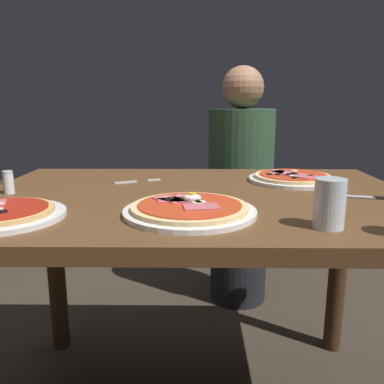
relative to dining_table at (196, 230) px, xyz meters
The scene contains 9 objects.
dining_table is the anchor object (origin of this frame).
pizza_foreground 0.25m from the dining_table, 94.39° to the right, with size 0.32×0.32×0.05m.
pizza_across_left 0.39m from the dining_table, 30.62° to the left, with size 0.29×0.29×0.03m.
pizza_across_right 0.53m from the dining_table, 150.45° to the right, with size 0.28×0.28×0.03m.
water_glass_near 0.45m from the dining_table, 48.27° to the right, with size 0.07×0.07×0.11m.
fork 0.29m from the dining_table, 141.08° to the left, with size 0.15×0.08×0.00m.
knife 0.51m from the dining_table, ahead, with size 0.19×0.06×0.01m.
salt_shaker 0.57m from the dining_table, behind, with size 0.03×0.03×0.07m.
diner_person 0.85m from the dining_table, 75.10° to the left, with size 0.32×0.32×1.18m.
Camera 1 is at (0.00, -1.13, 1.02)m, focal length 37.36 mm.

